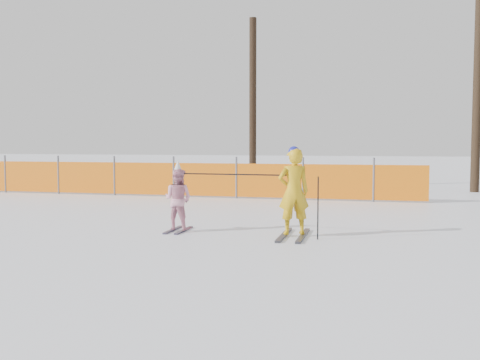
% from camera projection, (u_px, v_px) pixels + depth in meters
% --- Properties ---
extents(ground, '(120.00, 120.00, 0.00)m').
position_uv_depth(ground, '(233.00, 240.00, 9.20)').
color(ground, white).
rests_on(ground, ground).
extents(adult, '(0.65, 1.43, 1.61)m').
position_uv_depth(adult, '(294.00, 192.00, 9.48)').
color(adult, black).
rests_on(adult, ground).
extents(child, '(0.63, 0.88, 1.34)m').
position_uv_depth(child, '(178.00, 199.00, 10.09)').
color(child, black).
rests_on(child, ground).
extents(ski_poles, '(2.54, 0.30, 1.10)m').
position_uv_depth(ski_poles, '(263.00, 186.00, 9.56)').
color(ski_poles, black).
rests_on(ski_poles, ground).
extents(safety_fence, '(17.52, 0.06, 1.25)m').
position_uv_depth(safety_fence, '(134.00, 178.00, 16.81)').
color(safety_fence, '#595960').
rests_on(safety_fence, ground).
extents(tree_trunks, '(8.77, 0.80, 7.23)m').
position_uv_depth(tree_trunks, '(401.00, 96.00, 18.39)').
color(tree_trunks, black).
rests_on(tree_trunks, ground).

